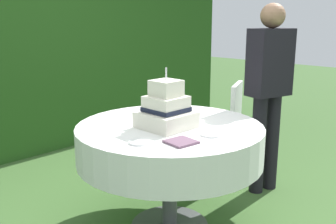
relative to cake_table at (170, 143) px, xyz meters
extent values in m
cube|color=#234C19|center=(0.00, 2.35, 0.71)|extent=(6.28, 0.52, 2.70)
cylinder|color=#4C4C51|center=(0.00, 0.00, -0.27)|extent=(0.11, 0.11, 0.74)
cylinder|color=brown|center=(0.00, 0.00, 0.11)|extent=(1.26, 1.26, 0.03)
cylinder|color=white|center=(0.00, 0.00, 0.00)|extent=(1.29, 1.29, 0.25)
cube|color=silver|center=(-0.05, -0.02, 0.18)|extent=(0.32, 0.32, 0.11)
cube|color=silver|center=(-0.05, -0.02, 0.29)|extent=(0.24, 0.24, 0.11)
cube|color=black|center=(-0.05, -0.02, 0.25)|extent=(0.25, 0.25, 0.03)
cube|color=silver|center=(-0.05, -0.02, 0.39)|extent=(0.18, 0.18, 0.11)
sphere|color=#E04C8C|center=(0.06, 0.10, 0.26)|extent=(0.09, 0.09, 0.09)
cylinder|color=silver|center=(-0.05, -0.02, 0.49)|extent=(0.01, 0.01, 0.08)
cylinder|color=white|center=(-0.41, -0.14, 0.13)|extent=(0.13, 0.13, 0.01)
cylinder|color=white|center=(0.21, 0.45, 0.13)|extent=(0.12, 0.12, 0.01)
cylinder|color=white|center=(0.01, -0.35, 0.13)|extent=(0.13, 0.13, 0.01)
cube|color=#6B4C60|center=(-0.24, -0.32, 0.13)|extent=(0.18, 0.18, 0.01)
cylinder|color=white|center=(1.15, 0.61, -0.42)|extent=(0.03, 0.03, 0.45)
cylinder|color=white|center=(0.86, 0.48, -0.42)|extent=(0.03, 0.03, 0.45)
cylinder|color=white|center=(1.28, 0.32, -0.42)|extent=(0.03, 0.03, 0.45)
cylinder|color=white|center=(0.99, 0.19, -0.42)|extent=(0.03, 0.03, 0.45)
cube|color=white|center=(1.07, 0.40, -0.17)|extent=(0.53, 0.53, 0.04)
cube|color=white|center=(1.15, 0.23, 0.05)|extent=(0.38, 0.20, 0.40)
cylinder|color=black|center=(1.11, -0.17, -0.22)|extent=(0.12, 0.12, 0.85)
cylinder|color=black|center=(0.95, -0.13, -0.22)|extent=(0.12, 0.12, 0.85)
cube|color=black|center=(1.03, -0.15, 0.48)|extent=(0.40, 0.29, 0.55)
sphere|color=#8C664C|center=(1.03, -0.15, 0.86)|extent=(0.20, 0.20, 0.20)
camera|label=1|loc=(-1.88, -1.80, 0.86)|focal=42.13mm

